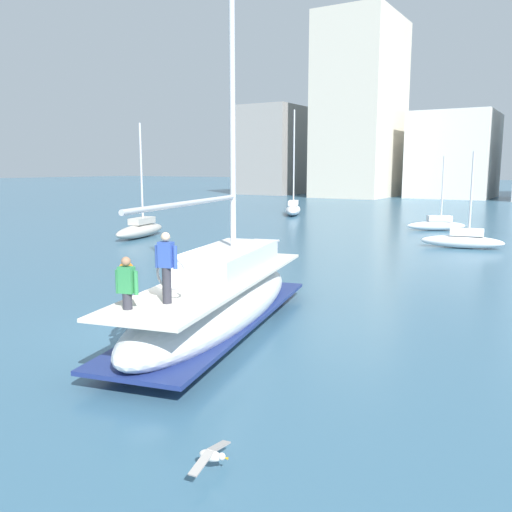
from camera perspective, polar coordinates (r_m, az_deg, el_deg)
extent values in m
plane|color=#38607A|center=(15.07, -9.50, -7.88)|extent=(400.00, 400.00, 0.00)
ellipsoid|color=silver|center=(14.78, -4.03, -5.29)|extent=(4.44, 9.89, 1.40)
cube|color=navy|center=(14.86, -4.02, -6.47)|extent=(4.42, 9.71, 0.10)
cube|color=beige|center=(14.61, -4.07, -2.48)|extent=(4.15, 9.38, 0.08)
cube|color=silver|center=(15.19, -3.04, -0.52)|extent=(2.58, 4.58, 0.70)
cylinder|color=silver|center=(15.71, -2.55, 20.52)|extent=(0.16, 0.16, 11.99)
cylinder|color=#B7B7BC|center=(12.79, -7.08, 5.56)|extent=(1.38, 5.65, 0.12)
cylinder|color=silver|center=(18.62, 1.13, 1.69)|extent=(0.89, 0.26, 0.06)
torus|color=orange|center=(12.74, -13.58, -2.14)|extent=(0.29, 0.71, 0.70)
cylinder|color=#33333D|center=(11.97, -9.39, -3.07)|extent=(0.20, 0.20, 0.80)
cube|color=#3351AD|center=(11.84, -9.48, 0.14)|extent=(0.36, 0.27, 0.56)
sphere|color=beige|center=(11.79, -9.53, 2.01)|extent=(0.20, 0.20, 0.20)
cylinder|color=#3351AD|center=(11.96, -10.40, -0.04)|extent=(0.09, 0.09, 0.50)
cylinder|color=#3351AD|center=(11.75, -8.52, -0.15)|extent=(0.09, 0.09, 0.50)
cylinder|color=#33333D|center=(11.68, -13.41, -4.65)|extent=(0.20, 0.20, 0.35)
cube|color=#338C4C|center=(11.58, -13.49, -2.46)|extent=(0.36, 0.27, 0.56)
sphere|color=#9E7051|center=(11.51, -13.57, -0.56)|extent=(0.20, 0.20, 0.20)
cylinder|color=#338C4C|center=(11.71, -14.40, -2.62)|extent=(0.09, 0.09, 0.50)
cylinder|color=#338C4C|center=(11.48, -12.55, -2.79)|extent=(0.09, 0.09, 0.50)
torus|color=silver|center=(12.13, -8.89, -1.83)|extent=(0.75, 0.22, 0.76)
ellipsoid|color=#B7B2A8|center=(35.27, -12.13, 2.61)|extent=(2.34, 5.38, 0.85)
cube|color=#B7B2A8|center=(35.43, -11.95, 3.66)|extent=(1.23, 2.22, 0.40)
cylinder|color=silver|center=(35.38, -12.01, 8.46)|extent=(0.13, 0.13, 6.33)
ellipsoid|color=silver|center=(51.03, 3.94, 4.86)|extent=(3.61, 5.81, 0.93)
cube|color=silver|center=(51.27, 3.96, 5.63)|extent=(1.75, 2.46, 0.40)
cylinder|color=silver|center=(51.31, 4.02, 10.29)|extent=(0.14, 0.14, 8.74)
ellipsoid|color=silver|center=(40.34, 18.48, 3.03)|extent=(4.03, 2.91, 0.66)
cube|color=silver|center=(40.35, 18.80, 3.78)|extent=(1.74, 1.37, 0.40)
cylinder|color=silver|center=(40.25, 19.09, 6.70)|extent=(0.11, 0.11, 4.54)
ellipsoid|color=white|center=(32.01, 20.91, 1.41)|extent=(4.48, 1.73, 0.71)
cube|color=white|center=(31.94, 21.36, 2.37)|extent=(1.83, 0.95, 0.40)
cylinder|color=silver|center=(31.78, 21.78, 6.09)|extent=(0.12, 0.12, 4.57)
ellipsoid|color=silver|center=(8.43, -4.83, -20.24)|extent=(0.38, 0.22, 0.16)
sphere|color=silver|center=(8.34, -3.62, -20.36)|extent=(0.11, 0.11, 0.11)
cone|color=gold|center=(8.32, -3.22, -20.51)|extent=(0.07, 0.05, 0.04)
cube|color=#9E9993|center=(8.62, -3.93, -19.37)|extent=(0.20, 0.53, 0.13)
cube|color=#9E9993|center=(8.23, -5.79, -20.90)|extent=(0.20, 0.53, 0.13)
cube|color=gray|center=(94.95, 2.51, 11.01)|extent=(9.76, 16.12, 14.42)
cube|color=beige|center=(85.70, 10.98, 15.02)|extent=(10.29, 15.03, 26.30)
cube|color=silver|center=(86.77, 20.19, 9.91)|extent=(11.27, 13.65, 12.30)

